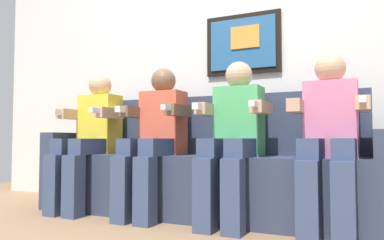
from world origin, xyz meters
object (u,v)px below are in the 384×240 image
at_px(couch, 202,173).
at_px(person_leftmost, 90,134).
at_px(person_rightmost, 329,132).
at_px(person_right_center, 234,133).
at_px(person_left_center, 155,134).

bearing_deg(couch, person_leftmost, -169.49).
distance_m(person_leftmost, person_rightmost, 1.82).
height_order(couch, person_right_center, person_right_center).
distance_m(person_right_center, person_rightmost, 0.61).
distance_m(person_left_center, person_right_center, 0.61).
bearing_deg(person_leftmost, person_right_center, 0.00).
bearing_deg(person_right_center, person_leftmost, 180.00).
xyz_separation_m(person_leftmost, person_rightmost, (1.82, 0.00, -0.00)).
height_order(couch, person_rightmost, person_rightmost).
height_order(person_right_center, person_rightmost, same).
bearing_deg(couch, person_left_center, -150.90).
distance_m(couch, person_leftmost, 0.97).
bearing_deg(person_right_center, person_rightmost, 0.04).
bearing_deg(person_left_center, person_leftmost, 180.00).
bearing_deg(person_rightmost, person_leftmost, -179.99).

